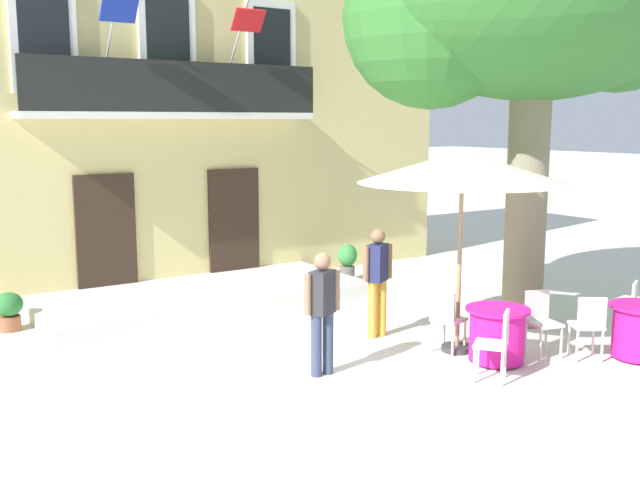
{
  "coord_description": "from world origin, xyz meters",
  "views": [
    {
      "loc": [
        -5.78,
        -8.27,
        3.26
      ],
      "look_at": [
        0.92,
        1.78,
        1.3
      ],
      "focal_mm": 41.62,
      "sensor_mm": 36.0,
      "label": 1
    }
  ],
  "objects_px": {
    "cafe_chair_near_tree_1": "(497,341)",
    "cafe_umbrella": "(462,168)",
    "cafe_table_near_tree": "(497,334)",
    "cafe_chair_near_tree_2": "(541,318)",
    "plane_tree": "(529,3)",
    "cafe_chair_middle_2": "(589,323)",
    "ground_planter_right": "(347,260)",
    "pedestrian_mid_plaza": "(322,307)",
    "cafe_chair_near_tree_0": "(446,316)",
    "ground_planter_left": "(9,309)",
    "pedestrian_near_entrance": "(378,276)"
  },
  "relations": [
    {
      "from": "cafe_chair_near_tree_1",
      "to": "cafe_umbrella",
      "type": "xyz_separation_m",
      "value": [
        0.47,
        1.18,
        2.08
      ]
    },
    {
      "from": "cafe_table_near_tree",
      "to": "cafe_chair_near_tree_2",
      "type": "bearing_deg",
      "value": -8.58
    },
    {
      "from": "plane_tree",
      "to": "cafe_chair_middle_2",
      "type": "height_order",
      "value": "plane_tree"
    },
    {
      "from": "cafe_chair_near_tree_1",
      "to": "ground_planter_right",
      "type": "distance_m",
      "value": 6.13
    },
    {
      "from": "cafe_chair_near_tree_2",
      "to": "pedestrian_mid_plaza",
      "type": "bearing_deg",
      "value": 161.23
    },
    {
      "from": "cafe_chair_near_tree_0",
      "to": "cafe_chair_near_tree_1",
      "type": "distance_m",
      "value": 1.24
    },
    {
      "from": "cafe_chair_near_tree_0",
      "to": "ground_planter_left",
      "type": "distance_m",
      "value": 6.74
    },
    {
      "from": "cafe_table_near_tree",
      "to": "cafe_chair_near_tree_1",
      "type": "height_order",
      "value": "cafe_chair_near_tree_1"
    },
    {
      "from": "cafe_chair_near_tree_1",
      "to": "ground_planter_left",
      "type": "height_order",
      "value": "cafe_chair_near_tree_1"
    },
    {
      "from": "cafe_chair_near_tree_2",
      "to": "cafe_chair_middle_2",
      "type": "bearing_deg",
      "value": -55.38
    },
    {
      "from": "plane_tree",
      "to": "cafe_umbrella",
      "type": "height_order",
      "value": "plane_tree"
    },
    {
      "from": "ground_planter_left",
      "to": "ground_planter_right",
      "type": "height_order",
      "value": "ground_planter_right"
    },
    {
      "from": "cafe_chair_middle_2",
      "to": "ground_planter_right",
      "type": "bearing_deg",
      "value": 87.69
    },
    {
      "from": "ground_planter_right",
      "to": "ground_planter_left",
      "type": "bearing_deg",
      "value": -179.93
    },
    {
      "from": "pedestrian_near_entrance",
      "to": "ground_planter_right",
      "type": "bearing_deg",
      "value": 60.7
    },
    {
      "from": "plane_tree",
      "to": "cafe_table_near_tree",
      "type": "bearing_deg",
      "value": -145.39
    },
    {
      "from": "ground_planter_left",
      "to": "pedestrian_mid_plaza",
      "type": "bearing_deg",
      "value": -56.3
    },
    {
      "from": "cafe_chair_near_tree_1",
      "to": "ground_planter_right",
      "type": "relative_size",
      "value": 1.19
    },
    {
      "from": "plane_tree",
      "to": "ground_planter_left",
      "type": "height_order",
      "value": "plane_tree"
    },
    {
      "from": "cafe_table_near_tree",
      "to": "ground_planter_left",
      "type": "height_order",
      "value": "cafe_table_near_tree"
    },
    {
      "from": "cafe_chair_near_tree_0",
      "to": "cafe_chair_middle_2",
      "type": "distance_m",
      "value": 1.91
    },
    {
      "from": "ground_planter_right",
      "to": "pedestrian_near_entrance",
      "type": "xyz_separation_m",
      "value": [
        -1.94,
        -3.46,
        0.51
      ]
    },
    {
      "from": "cafe_chair_middle_2",
      "to": "pedestrian_mid_plaza",
      "type": "height_order",
      "value": "pedestrian_mid_plaza"
    },
    {
      "from": "plane_tree",
      "to": "cafe_chair_near_tree_2",
      "type": "relative_size",
      "value": 7.42
    },
    {
      "from": "cafe_chair_near_tree_2",
      "to": "cafe_chair_middle_2",
      "type": "relative_size",
      "value": 1.0
    },
    {
      "from": "cafe_chair_near_tree_1",
      "to": "pedestrian_near_entrance",
      "type": "relative_size",
      "value": 0.55
    },
    {
      "from": "ground_planter_left",
      "to": "ground_planter_right",
      "type": "relative_size",
      "value": 0.8
    },
    {
      "from": "ground_planter_right",
      "to": "cafe_umbrella",
      "type": "bearing_deg",
      "value": -107.04
    },
    {
      "from": "plane_tree",
      "to": "cafe_chair_near_tree_2",
      "type": "height_order",
      "value": "plane_tree"
    },
    {
      "from": "cafe_chair_middle_2",
      "to": "cafe_umbrella",
      "type": "bearing_deg",
      "value": 132.55
    },
    {
      "from": "cafe_umbrella",
      "to": "ground_planter_left",
      "type": "height_order",
      "value": "cafe_umbrella"
    },
    {
      "from": "ground_planter_left",
      "to": "cafe_chair_near_tree_0",
      "type": "bearing_deg",
      "value": -43.25
    },
    {
      "from": "cafe_chair_near_tree_1",
      "to": "pedestrian_mid_plaza",
      "type": "xyz_separation_m",
      "value": [
        -1.69,
        1.41,
        0.37
      ]
    },
    {
      "from": "cafe_chair_near_tree_1",
      "to": "ground_planter_right",
      "type": "height_order",
      "value": "cafe_chair_near_tree_1"
    },
    {
      "from": "cafe_chair_near_tree_0",
      "to": "cafe_chair_near_tree_2",
      "type": "bearing_deg",
      "value": -38.37
    },
    {
      "from": "plane_tree",
      "to": "cafe_chair_near_tree_0",
      "type": "bearing_deg",
      "value": -166.55
    },
    {
      "from": "plane_tree",
      "to": "cafe_umbrella",
      "type": "relative_size",
      "value": 2.33
    },
    {
      "from": "cafe_chair_near_tree_0",
      "to": "ground_planter_right",
      "type": "relative_size",
      "value": 1.19
    },
    {
      "from": "ground_planter_right",
      "to": "pedestrian_mid_plaza",
      "type": "bearing_deg",
      "value": -129.06
    },
    {
      "from": "cafe_chair_middle_2",
      "to": "cafe_umbrella",
      "type": "xyz_separation_m",
      "value": [
        -1.19,
        1.29,
        2.08
      ]
    },
    {
      "from": "ground_planter_right",
      "to": "pedestrian_near_entrance",
      "type": "distance_m",
      "value": 4.0
    },
    {
      "from": "cafe_chair_near_tree_2",
      "to": "pedestrian_near_entrance",
      "type": "distance_m",
      "value": 2.42
    },
    {
      "from": "cafe_chair_near_tree_1",
      "to": "ground_planter_left",
      "type": "xyz_separation_m",
      "value": [
        -4.63,
        5.82,
        -0.19
      ]
    },
    {
      "from": "plane_tree",
      "to": "cafe_chair_near_tree_1",
      "type": "xyz_separation_m",
      "value": [
        -2.26,
        -1.68,
        -4.48
      ]
    },
    {
      "from": "pedestrian_near_entrance",
      "to": "pedestrian_mid_plaza",
      "type": "relative_size",
      "value": 1.03
    },
    {
      "from": "pedestrian_near_entrance",
      "to": "pedestrian_mid_plaza",
      "type": "height_order",
      "value": "pedestrian_near_entrance"
    },
    {
      "from": "cafe_chair_near_tree_0",
      "to": "pedestrian_mid_plaza",
      "type": "height_order",
      "value": "pedestrian_mid_plaza"
    },
    {
      "from": "cafe_chair_near_tree_0",
      "to": "pedestrian_near_entrance",
      "type": "xyz_separation_m",
      "value": [
        -0.32,
        1.16,
        0.41
      ]
    },
    {
      "from": "plane_tree",
      "to": "cafe_table_near_tree",
      "type": "height_order",
      "value": "plane_tree"
    },
    {
      "from": "cafe_chair_middle_2",
      "to": "pedestrian_mid_plaza",
      "type": "distance_m",
      "value": 3.7
    }
  ]
}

